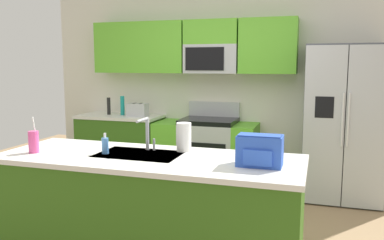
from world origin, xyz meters
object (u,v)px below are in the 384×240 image
drink_cup_pink (34,142)px  refrigerator (343,123)px  pepper_mill (109,106)px  toaster (137,110)px  range_oven (206,152)px  sink_faucet (147,131)px  bottle_teal (122,106)px  soap_dispenser (105,145)px  backpack (260,150)px  paper_towel_roll (184,137)px

drink_cup_pink → refrigerator: bearing=43.1°
pepper_mill → toaster: bearing=-6.0°
range_oven → pepper_mill: size_ratio=5.55×
range_oven → sink_faucet: bearing=-88.5°
bottle_teal → soap_dispenser: 2.51m
toaster → drink_cup_pink: bearing=-85.6°
bottle_teal → backpack: 3.24m
bottle_teal → sink_faucet: sink_faucet is taller
range_oven → sink_faucet: (0.05, -2.07, 0.62)m
range_oven → bottle_teal: 1.38m
sink_faucet → drink_cup_pink: bearing=-157.3°
range_oven → pepper_mill: pepper_mill is taller
refrigerator → toaster: bearing=179.6°
range_oven → paper_towel_roll: bearing=-79.8°
pepper_mill → sink_faucet: 2.56m
toaster → paper_towel_roll: (1.34, -1.94, 0.03)m
bottle_teal → sink_faucet: bearing=-58.0°
bottle_teal → backpack: bearing=-45.3°
refrigerator → backpack: 2.33m
range_oven → drink_cup_pink: 2.61m
bottle_teal → backpack: bottle_teal is taller
refrigerator → soap_dispenser: (-1.93, -2.21, 0.04)m
toaster → backpack: (2.02, -2.24, 0.03)m
sink_faucet → soap_dispenser: (-0.27, -0.21, -0.10)m
pepper_mill → backpack: 3.39m
pepper_mill → range_oven: bearing=0.1°
range_oven → bottle_teal: bottle_teal is taller
toaster → drink_cup_pink: size_ratio=0.93×
range_oven → sink_faucet: sink_faucet is taller
range_oven → toaster: size_ratio=4.86×
sink_faucet → soap_dispenser: bearing=-142.1°
range_oven → sink_faucet: size_ratio=4.82×
bottle_teal → sink_faucet: 2.45m
paper_towel_roll → backpack: paper_towel_roll is taller
paper_towel_roll → backpack: size_ratio=0.75×
bottle_teal → drink_cup_pink: bearing=-79.7°
sink_faucet → pepper_mill: bearing=126.2°
refrigerator → bottle_teal: (-2.96, 0.08, 0.11)m
sink_faucet → backpack: bearing=-13.0°
pepper_mill → drink_cup_pink: drink_cup_pink is taller
refrigerator → pepper_mill: bearing=178.7°
bottle_teal → paper_towel_roll: size_ratio=1.13×
refrigerator → sink_faucet: 2.60m
toaster → soap_dispenser: 2.36m
sink_faucet → soap_dispenser: size_ratio=1.66×
drink_cup_pink → paper_towel_roll: size_ratio=1.25×
refrigerator → drink_cup_pink: size_ratio=6.17×
refrigerator → paper_towel_roll: bearing=-125.1°
range_oven → toaster: range_oven is taller
sink_faucet → toaster: bearing=117.2°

